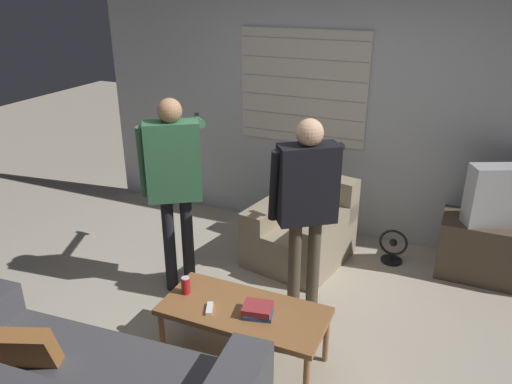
% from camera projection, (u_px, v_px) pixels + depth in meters
% --- Properties ---
extents(ground_plane, '(16.00, 16.00, 0.00)m').
position_uv_depth(ground_plane, '(248.00, 339.00, 3.75)').
color(ground_plane, '#B2A893').
extents(wall_back, '(5.20, 0.08, 2.55)m').
position_uv_depth(wall_back, '(330.00, 112.00, 4.97)').
color(wall_back, '#ADB2B7').
rests_on(wall_back, ground_plane).
extents(armchair_beige, '(0.94, 1.01, 0.78)m').
position_uv_depth(armchair_beige, '(302.00, 230.00, 4.74)').
color(armchair_beige, gray).
rests_on(armchair_beige, ground_plane).
extents(coffee_table, '(1.13, 0.52, 0.44)m').
position_uv_depth(coffee_table, '(244.00, 314.00, 3.39)').
color(coffee_table, brown).
rests_on(coffee_table, ground_plane).
extents(tv_stand, '(0.97, 0.48, 0.54)m').
position_uv_depth(tv_stand, '(496.00, 251.00, 4.43)').
color(tv_stand, '#4C3D2D').
rests_on(tv_stand, ground_plane).
extents(tv, '(0.70, 0.47, 0.53)m').
position_uv_depth(tv, '(508.00, 195.00, 4.22)').
color(tv, '#B2B2B7').
rests_on(tv, tv_stand).
extents(person_left_standing, '(0.53, 0.86, 1.67)m').
position_uv_depth(person_left_standing, '(174.00, 174.00, 3.98)').
color(person_left_standing, black).
rests_on(person_left_standing, ground_plane).
extents(person_right_standing, '(0.53, 0.78, 1.60)m').
position_uv_depth(person_right_standing, '(307.00, 195.00, 3.72)').
color(person_right_standing, '#4C4233').
rests_on(person_right_standing, ground_plane).
extents(book_stack, '(0.23, 0.20, 0.07)m').
position_uv_depth(book_stack, '(258.00, 310.00, 3.30)').
color(book_stack, '#284C89').
rests_on(book_stack, coffee_table).
extents(soda_can, '(0.07, 0.07, 0.13)m').
position_uv_depth(soda_can, '(186.00, 285.00, 3.52)').
color(soda_can, red).
rests_on(soda_can, coffee_table).
extents(spare_remote, '(0.09, 0.14, 0.02)m').
position_uv_depth(spare_remote, '(210.00, 309.00, 3.36)').
color(spare_remote, white).
rests_on(spare_remote, coffee_table).
extents(floor_fan, '(0.27, 0.20, 0.34)m').
position_uv_depth(floor_fan, '(393.00, 248.00, 4.73)').
color(floor_fan, black).
rests_on(floor_fan, ground_plane).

